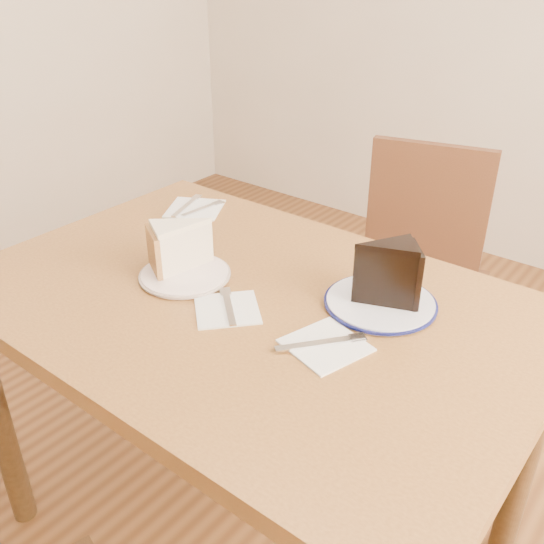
{
  "coord_description": "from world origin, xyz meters",
  "views": [
    {
      "loc": [
        0.71,
        -0.81,
        1.41
      ],
      "look_at": [
        0.03,
        0.04,
        0.8
      ],
      "focal_mm": 40.0,
      "sensor_mm": 36.0,
      "label": 1
    }
  ],
  "objects_px": {
    "chair_far": "(411,280)",
    "chocolate_cake": "(382,276)",
    "plate_cream": "(185,275)",
    "table": "(248,336)",
    "plate_navy": "(380,303)",
    "carrot_cake": "(185,247)"
  },
  "relations": [
    {
      "from": "plate_cream",
      "to": "plate_navy",
      "type": "bearing_deg",
      "value": 22.55
    },
    {
      "from": "plate_navy",
      "to": "carrot_cake",
      "type": "xyz_separation_m",
      "value": [
        -0.42,
        -0.14,
        0.05
      ]
    },
    {
      "from": "plate_navy",
      "to": "chocolate_cake",
      "type": "distance_m",
      "value": 0.07
    },
    {
      "from": "carrot_cake",
      "to": "chocolate_cake",
      "type": "xyz_separation_m",
      "value": [
        0.42,
        0.13,
        0.01
      ]
    },
    {
      "from": "chocolate_cake",
      "to": "plate_cream",
      "type": "bearing_deg",
      "value": 71.29
    },
    {
      "from": "carrot_cake",
      "to": "plate_navy",
      "type": "bearing_deg",
      "value": 48.29
    },
    {
      "from": "chair_far",
      "to": "plate_navy",
      "type": "relative_size",
      "value": 4.01
    },
    {
      "from": "table",
      "to": "chair_far",
      "type": "distance_m",
      "value": 0.73
    },
    {
      "from": "plate_cream",
      "to": "chocolate_cake",
      "type": "height_order",
      "value": "chocolate_cake"
    },
    {
      "from": "table",
      "to": "plate_navy",
      "type": "relative_size",
      "value": 5.5
    },
    {
      "from": "plate_cream",
      "to": "carrot_cake",
      "type": "height_order",
      "value": "carrot_cake"
    },
    {
      "from": "chair_far",
      "to": "carrot_cake",
      "type": "distance_m",
      "value": 0.81
    },
    {
      "from": "plate_cream",
      "to": "table",
      "type": "bearing_deg",
      "value": 7.63
    },
    {
      "from": "chair_far",
      "to": "chocolate_cake",
      "type": "height_order",
      "value": "chocolate_cake"
    },
    {
      "from": "plate_navy",
      "to": "carrot_cake",
      "type": "distance_m",
      "value": 0.44
    },
    {
      "from": "plate_cream",
      "to": "plate_navy",
      "type": "relative_size",
      "value": 0.88
    },
    {
      "from": "chocolate_cake",
      "to": "chair_far",
      "type": "bearing_deg",
      "value": -22.63
    },
    {
      "from": "chair_far",
      "to": "plate_navy",
      "type": "bearing_deg",
      "value": 93.8
    },
    {
      "from": "table",
      "to": "plate_cream",
      "type": "distance_m",
      "value": 0.19
    },
    {
      "from": "table",
      "to": "chair_far",
      "type": "relative_size",
      "value": 1.37
    },
    {
      "from": "chair_far",
      "to": "chocolate_cake",
      "type": "bearing_deg",
      "value": 93.66
    },
    {
      "from": "plate_navy",
      "to": "chocolate_cake",
      "type": "bearing_deg",
      "value": -91.63
    }
  ]
}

